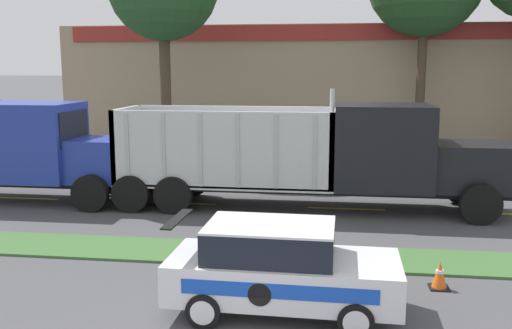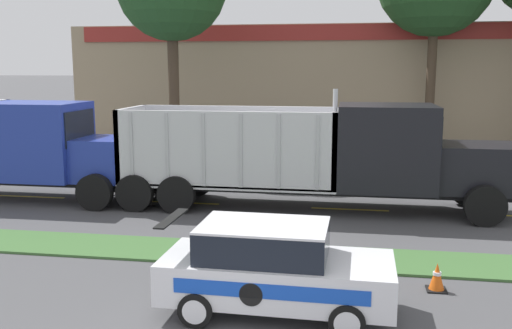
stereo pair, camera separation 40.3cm
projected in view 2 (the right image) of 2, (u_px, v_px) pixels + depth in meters
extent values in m
cube|color=#3D6633|center=(264.00, 255.00, 13.42)|extent=(120.00, 1.71, 0.06)
cube|color=yellow|center=(32.00, 197.00, 19.58)|extent=(2.40, 0.14, 0.01)
cube|color=yellow|center=(183.00, 203.00, 18.70)|extent=(2.40, 0.14, 0.01)
cube|color=yellow|center=(350.00, 209.00, 17.83)|extent=(2.40, 0.14, 0.01)
cube|color=black|center=(315.00, 188.00, 17.84)|extent=(12.12, 1.40, 0.18)
cube|color=black|center=(478.00, 167.00, 16.94)|extent=(2.51, 2.09, 1.39)
cube|color=black|center=(386.00, 146.00, 17.27)|extent=(2.86, 2.55, 2.53)
cube|color=black|center=(436.00, 133.00, 16.97)|extent=(0.04, 2.17, 1.14)
cylinder|color=silver|center=(335.00, 119.00, 16.57)|extent=(0.14, 0.14, 1.76)
cube|color=silver|center=(231.00, 180.00, 18.25)|extent=(6.75, 2.55, 0.12)
cube|color=silver|center=(336.00, 147.00, 17.53)|extent=(0.16, 2.55, 2.30)
cube|color=silver|center=(132.00, 143.00, 18.59)|extent=(0.16, 2.55, 2.30)
cube|color=silver|center=(223.00, 150.00, 16.90)|extent=(6.75, 0.16, 2.30)
cube|color=silver|center=(238.00, 140.00, 19.22)|extent=(6.75, 0.16, 2.30)
cube|color=#B2B2B7|center=(131.00, 148.00, 17.25)|extent=(0.10, 0.04, 2.19)
cube|color=#B2B2B7|center=(167.00, 149.00, 17.07)|extent=(0.10, 0.04, 2.19)
cube|color=#B2B2B7|center=(203.00, 150.00, 16.89)|extent=(0.10, 0.04, 2.19)
cube|color=#B2B2B7|center=(241.00, 151.00, 16.71)|extent=(0.10, 0.04, 2.19)
cube|color=#B2B2B7|center=(279.00, 152.00, 16.53)|extent=(0.10, 0.04, 2.19)
cube|color=#B2B2B7|center=(317.00, 153.00, 16.34)|extent=(0.10, 0.04, 2.19)
cylinder|color=black|center=(485.00, 206.00, 15.86)|extent=(1.15, 0.30, 1.15)
cylinder|color=black|center=(467.00, 188.00, 18.30)|extent=(1.15, 0.30, 1.15)
cylinder|color=black|center=(135.00, 193.00, 17.52)|extent=(1.15, 0.30, 1.15)
cylinder|color=black|center=(161.00, 178.00, 19.96)|extent=(1.15, 0.30, 1.15)
cylinder|color=black|center=(176.00, 194.00, 17.30)|extent=(1.15, 0.30, 1.15)
cylinder|color=black|center=(198.00, 179.00, 19.75)|extent=(1.15, 0.30, 1.15)
cube|color=#23389E|center=(109.00, 159.00, 18.60)|extent=(1.95, 1.93, 1.38)
cube|color=#B7B7BC|center=(138.00, 160.00, 18.44)|extent=(0.06, 1.65, 1.17)
cube|color=#23389E|center=(36.00, 140.00, 18.92)|extent=(3.15, 2.36, 2.51)
cube|color=black|center=(80.00, 128.00, 18.59)|extent=(0.04, 2.00, 1.13)
cylinder|color=black|center=(95.00, 192.00, 17.62)|extent=(1.14, 0.30, 1.14)
cylinder|color=black|center=(124.00, 178.00, 19.87)|extent=(1.14, 0.30, 1.14)
cube|color=white|center=(277.00, 277.00, 10.23)|extent=(4.15, 1.83, 0.73)
cube|color=black|center=(264.00, 242.00, 10.16)|extent=(2.29, 1.58, 0.57)
cube|color=white|center=(264.00, 225.00, 10.11)|extent=(2.29, 1.58, 0.04)
cube|color=black|center=(172.00, 218.00, 10.41)|extent=(0.23, 1.40, 0.03)
cube|color=blue|center=(269.00, 292.00, 9.36)|extent=(3.29, 0.08, 0.26)
cylinder|color=black|center=(251.00, 295.00, 9.42)|extent=(0.40, 0.02, 0.40)
cylinder|color=black|center=(347.00, 322.00, 9.25)|extent=(0.61, 0.21, 0.61)
cylinder|color=silver|center=(347.00, 325.00, 9.15)|extent=(0.43, 0.02, 0.43)
cylinder|color=black|center=(350.00, 284.00, 10.86)|extent=(0.61, 0.21, 0.61)
cylinder|color=silver|center=(350.00, 282.00, 10.97)|extent=(0.43, 0.02, 0.43)
cylinder|color=black|center=(196.00, 310.00, 9.71)|extent=(0.61, 0.21, 0.61)
cylinder|color=silver|center=(194.00, 312.00, 9.61)|extent=(0.43, 0.02, 0.43)
cylinder|color=black|center=(220.00, 275.00, 11.32)|extent=(0.61, 0.21, 0.61)
cylinder|color=silver|center=(221.00, 273.00, 11.43)|extent=(0.43, 0.02, 0.43)
cube|color=black|center=(436.00, 290.00, 11.35)|extent=(0.39, 0.39, 0.03)
cone|color=#EA5B14|center=(437.00, 276.00, 11.30)|extent=(0.30, 0.30, 0.54)
cylinder|color=white|center=(437.00, 273.00, 11.29)|extent=(0.17, 0.17, 0.06)
cube|color=#9E896B|center=(363.00, 85.00, 35.15)|extent=(32.06, 12.00, 6.62)
cube|color=maroon|center=(367.00, 32.00, 28.79)|extent=(30.46, 0.10, 0.80)
cylinder|color=#473828|center=(174.00, 91.00, 25.84)|extent=(0.49, 0.49, 6.63)
cylinder|color=#473828|center=(431.00, 85.00, 27.70)|extent=(0.45, 0.45, 7.09)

